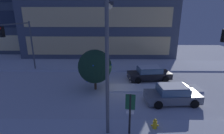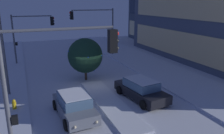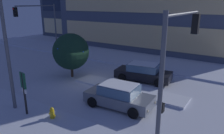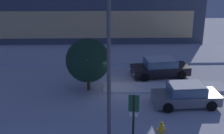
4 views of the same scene
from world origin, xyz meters
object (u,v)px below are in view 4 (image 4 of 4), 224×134
(car_near, at_px, (186,95))
(street_lamp_arched, at_px, (109,47))
(decorated_tree_median, at_px, (88,60))
(parking_info_sign, at_px, (134,112))
(fire_hydrant, at_px, (161,129))
(car_far, at_px, (160,68))

(car_near, relative_size, street_lamp_arched, 0.58)
(car_near, height_order, decorated_tree_median, decorated_tree_median)
(car_near, bearing_deg, parking_info_sign, -137.27)
(fire_hydrant, xyz_separation_m, parking_info_sign, (-1.61, -0.49, 1.32))
(car_near, distance_m, fire_hydrant, 4.17)
(car_far, bearing_deg, street_lamp_arched, 55.23)
(car_far, relative_size, fire_hydrant, 6.15)
(car_far, height_order, street_lamp_arched, street_lamp_arched)
(street_lamp_arched, xyz_separation_m, fire_hydrant, (2.87, -0.24, -4.64))
(fire_hydrant, distance_m, parking_info_sign, 2.14)
(car_near, distance_m, street_lamp_arched, 7.42)
(car_far, height_order, parking_info_sign, parking_info_sign)
(decorated_tree_median, bearing_deg, car_far, 24.94)
(car_near, xyz_separation_m, fire_hydrant, (-2.20, -3.52, -0.33))
(fire_hydrant, relative_size, parking_info_sign, 0.30)
(fire_hydrant, relative_size, decorated_tree_median, 0.21)
(fire_hydrant, bearing_deg, car_far, 81.01)
(fire_hydrant, bearing_deg, car_near, 58.08)
(parking_info_sign, bearing_deg, car_far, -9.02)
(car_far, height_order, fire_hydrant, car_far)
(car_far, bearing_deg, decorated_tree_median, 16.81)
(car_far, distance_m, decorated_tree_median, 6.44)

